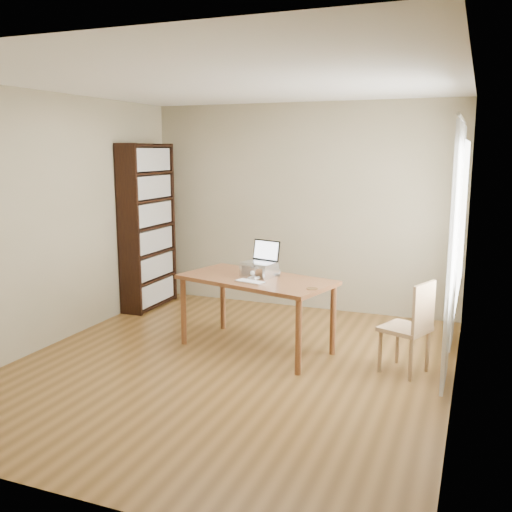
{
  "coord_description": "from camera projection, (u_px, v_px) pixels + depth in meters",
  "views": [
    {
      "loc": [
        2.11,
        -4.68,
        2.02
      ],
      "look_at": [
        0.07,
        0.51,
        0.98
      ],
      "focal_mm": 40.0,
      "sensor_mm": 36.0,
      "label": 1
    }
  ],
  "objects": [
    {
      "name": "room",
      "position": [
        232.0,
        230.0,
        5.18
      ],
      "size": [
        4.04,
        4.54,
        2.64
      ],
      "color": "brown",
      "rests_on": "ground"
    },
    {
      "name": "bookshelf",
      "position": [
        148.0,
        227.0,
        7.3
      ],
      "size": [
        0.3,
        0.9,
        2.1
      ],
      "color": "black",
      "rests_on": "ground"
    },
    {
      "name": "curtains",
      "position": [
        455.0,
        244.0,
        5.24
      ],
      "size": [
        0.03,
        1.9,
        2.25
      ],
      "color": "white",
      "rests_on": "ground"
    },
    {
      "name": "desk",
      "position": [
        256.0,
        286.0,
        5.76
      ],
      "size": [
        1.68,
        1.13,
        0.75
      ],
      "rotation": [
        0.0,
        0.0,
        -0.26
      ],
      "color": "brown",
      "rests_on": "ground"
    },
    {
      "name": "laptop_stand",
      "position": [
        259.0,
        268.0,
        5.8
      ],
      "size": [
        0.32,
        0.25,
        0.13
      ],
      "rotation": [
        0.0,
        0.0,
        -0.26
      ],
      "color": "silver",
      "rests_on": "desk"
    },
    {
      "name": "laptop",
      "position": [
        261.0,
        257.0,
        5.83
      ],
      "size": [
        0.36,
        0.34,
        0.23
      ],
      "rotation": [
        0.0,
        0.0,
        -0.26
      ],
      "color": "silver",
      "rests_on": "laptop_stand"
    },
    {
      "name": "keyboard",
      "position": [
        250.0,
        282.0,
        5.53
      ],
      "size": [
        0.32,
        0.19,
        0.02
      ],
      "rotation": [
        0.0,
        0.0,
        -0.24
      ],
      "color": "silver",
      "rests_on": "desk"
    },
    {
      "name": "coaster",
      "position": [
        312.0,
        289.0,
        5.29
      ],
      "size": [
        0.1,
        0.1,
        0.01
      ],
      "primitive_type": "cylinder",
      "color": "brown",
      "rests_on": "desk"
    },
    {
      "name": "cat",
      "position": [
        264.0,
        270.0,
        5.82
      ],
      "size": [
        0.25,
        0.48,
        0.16
      ],
      "rotation": [
        0.0,
        0.0,
        -0.21
      ],
      "color": "#443E35",
      "rests_on": "desk"
    },
    {
      "name": "chair",
      "position": [
        413.0,
        324.0,
        5.17
      ],
      "size": [
        0.51,
        0.5,
        0.87
      ],
      "rotation": [
        0.0,
        0.0,
        -0.39
      ],
      "color": "tan",
      "rests_on": "ground"
    }
  ]
}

